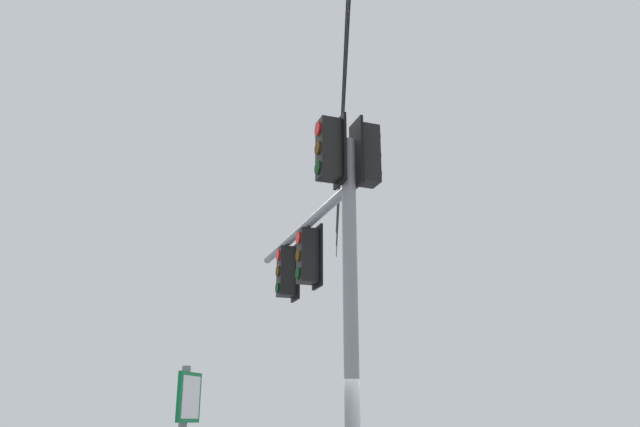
% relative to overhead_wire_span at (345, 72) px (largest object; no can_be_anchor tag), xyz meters
% --- Properties ---
extents(signal_mast_assembly, '(4.47, 1.91, 6.18)m').
position_rel_overhead_wire_span_xyz_m(signal_mast_assembly, '(0.18, 0.26, -3.12)').
color(signal_mast_assembly, gray).
rests_on(signal_mast_assembly, ground).
extents(overhead_wire_span, '(15.39, 12.24, 1.34)m').
position_rel_overhead_wire_span_xyz_m(overhead_wire_span, '(0.00, 0.00, 0.00)').
color(overhead_wire_span, black).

